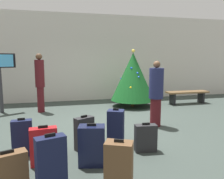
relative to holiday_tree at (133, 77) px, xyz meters
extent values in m
plane|color=#38423D|center=(-1.25, -1.93, -1.09)|extent=(16.00, 16.00, 0.00)
cube|color=beige|center=(-1.25, 1.71, 0.67)|extent=(16.00, 0.20, 3.53)
cylinder|color=#4C3319|center=(0.00, 0.00, -0.97)|extent=(0.12, 0.12, 0.24)
cone|color=#14511E|center=(0.00, 0.00, 0.00)|extent=(1.58, 1.58, 1.71)
sphere|color=#F2D84C|center=(0.00, 0.00, 0.91)|extent=(0.12, 0.12, 0.12)
sphere|color=blue|center=(-0.39, 0.14, -0.08)|extent=(0.08, 0.08, 0.08)
sphere|color=blue|center=(0.09, 0.22, 0.30)|extent=(0.08, 0.08, 0.08)
sphere|color=blue|center=(0.08, -0.36, 0.01)|extent=(0.08, 0.08, 0.08)
sphere|color=blue|center=(0.05, -0.31, 0.14)|extent=(0.08, 0.08, 0.08)
sphere|color=yellow|center=(-0.24, -0.47, -0.33)|extent=(0.08, 0.08, 0.08)
sphere|color=blue|center=(-0.13, -0.20, 0.32)|extent=(0.08, 0.08, 0.08)
cylinder|color=#333338|center=(-4.43, 0.12, -0.37)|extent=(0.12, 0.12, 1.44)
cube|color=brown|center=(2.21, -0.06, -0.64)|extent=(1.66, 0.44, 0.06)
cube|color=black|center=(1.58, -0.06, -0.88)|extent=(0.08, 0.35, 0.42)
cube|color=black|center=(2.83, -0.06, -0.88)|extent=(0.08, 0.35, 0.42)
cylinder|color=#4C1419|center=(-3.20, -0.12, -0.68)|extent=(0.22, 0.22, 0.82)
cylinder|color=#4C1419|center=(-3.20, -0.12, 0.17)|extent=(0.37, 0.37, 0.88)
sphere|color=brown|center=(-3.20, -0.12, 0.71)|extent=(0.20, 0.20, 0.20)
cylinder|color=#4C1419|center=(-0.22, -2.42, -0.73)|extent=(0.27, 0.27, 0.73)
cylinder|color=#1E234C|center=(-0.22, -2.42, 0.02)|extent=(0.46, 0.46, 0.78)
sphere|color=brown|center=(-0.22, -2.42, 0.50)|extent=(0.18, 0.18, 0.18)
cube|color=brown|center=(-3.34, -4.59, -0.83)|extent=(0.52, 0.35, 0.52)
cube|color=black|center=(-3.34, -4.59, -0.55)|extent=(0.17, 0.08, 0.04)
cube|color=#141938|center=(-1.55, -3.39, -0.73)|extent=(0.40, 0.37, 0.71)
cube|color=black|center=(-1.55, -3.39, -0.36)|extent=(0.12, 0.07, 0.04)
cube|color=brown|center=(-1.92, -4.92, -0.76)|extent=(0.43, 0.37, 0.66)
cube|color=black|center=(-1.92, -4.92, -0.41)|extent=(0.13, 0.08, 0.04)
cube|color=#141938|center=(-3.31, -3.49, -0.76)|extent=(0.36, 0.19, 0.66)
cube|color=black|center=(-3.31, -3.49, -0.41)|extent=(0.12, 0.04, 0.04)
cube|color=#141938|center=(-2.16, -4.15, -0.76)|extent=(0.47, 0.36, 0.66)
cube|color=black|center=(-2.16, -4.15, -0.41)|extent=(0.15, 0.06, 0.04)
cube|color=#232326|center=(-2.20, -3.48, -0.77)|extent=(0.41, 0.32, 0.63)
cube|color=black|center=(-2.20, -3.48, -0.44)|extent=(0.13, 0.09, 0.04)
cube|color=#232326|center=(-1.09, -3.85, -0.83)|extent=(0.42, 0.21, 0.51)
cube|color=black|center=(-1.09, -3.85, -0.56)|extent=(0.14, 0.04, 0.04)
cube|color=#B2191E|center=(-2.92, -3.94, -0.78)|extent=(0.45, 0.21, 0.63)
cube|color=black|center=(-2.92, -3.94, -0.44)|extent=(0.15, 0.04, 0.04)
cube|color=#141938|center=(-2.78, -4.87, -0.69)|extent=(0.40, 0.27, 0.79)
cube|color=black|center=(-2.78, -4.87, -0.28)|extent=(0.13, 0.07, 0.04)
camera|label=1|loc=(-2.68, -7.61, 0.66)|focal=35.84mm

